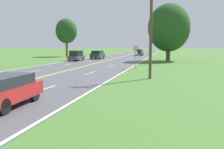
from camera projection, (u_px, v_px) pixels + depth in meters
traffic_sign at (136, 51)px, 28.28m from camera, size 0.60×0.10×2.72m
utility_pole_midground at (151, 24)px, 19.40m from camera, size 1.80×0.24×8.74m
tree_left_verge at (66, 31)px, 57.55m from camera, size 5.20×5.20×9.20m
tree_mid_treeline at (169, 28)px, 41.44m from camera, size 7.27×7.27×10.02m
car_red_hatchback_approaching at (3, 90)px, 10.89m from camera, size 2.12×4.03×1.44m
car_dark_grey_van_mid_near at (76, 56)px, 42.46m from camera, size 1.90×4.17×1.84m
car_dark_green_suv_mid_far at (98, 54)px, 48.57m from camera, size 2.00×4.50×1.66m
car_dark_blue_hatchback_receding at (139, 52)px, 62.79m from camera, size 1.94×3.83×1.67m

